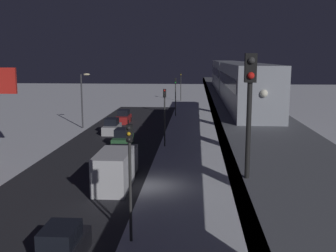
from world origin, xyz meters
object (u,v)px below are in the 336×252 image
object	(u,v)px
subway_train	(234,78)
traffic_light_near	(130,166)
traffic_light_distant	(181,82)
sedan_red	(124,118)
box_truck	(116,168)
traffic_light_mid	(165,109)
sedan_green	(123,139)
sedan_silver	(112,127)
sedan_black	(61,250)
rail_signal	(250,94)
traffic_light_far	(176,91)

from	to	relation	value
subway_train	traffic_light_near	world-z (taller)	subway_train
traffic_light_near	traffic_light_distant	size ratio (longest dim) A/B	1.00
subway_train	sedan_red	size ratio (longest dim) A/B	8.65
subway_train	box_truck	distance (m)	16.28
sedan_red	traffic_light_mid	size ratio (longest dim) A/B	0.67
subway_train	traffic_light_near	xyz separation A→B (m)	(7.23, 20.93, -3.55)
sedan_green	box_truck	bearing A→B (deg)	-81.70
sedan_silver	traffic_light_distant	bearing A→B (deg)	-100.63
sedan_black	traffic_light_mid	bearing A→B (deg)	83.75
rail_signal	sedan_red	size ratio (longest dim) A/B	0.94
sedan_red	box_truck	distance (m)	30.24
sedan_red	box_truck	bearing A→B (deg)	99.13
rail_signal	subway_train	bearing A→B (deg)	-94.27
box_truck	traffic_light_near	xyz separation A→B (m)	(-2.70, 9.72, 2.85)
traffic_light_far	traffic_light_distant	distance (m)	23.62
sedan_silver	traffic_light_mid	xyz separation A→B (m)	(-7.50, 7.30, 3.40)
sedan_silver	traffic_light_near	distance (m)	32.00
traffic_light_mid	traffic_light_distant	world-z (taller)	same
subway_train	traffic_light_distant	size ratio (longest dim) A/B	5.76
subway_train	sedan_silver	bearing A→B (deg)	-34.15
subway_train	traffic_light_far	bearing A→B (deg)	-74.64
sedan_red	traffic_light_near	bearing A→B (deg)	100.73
sedan_green	traffic_light_distant	size ratio (longest dim) A/B	0.69
sedan_red	rail_signal	bearing A→B (deg)	104.98
traffic_light_near	traffic_light_mid	bearing A→B (deg)	-90.00
subway_train	sedan_green	bearing A→B (deg)	-11.83
sedan_silver	traffic_light_far	world-z (taller)	traffic_light_far
traffic_light_near	sedan_silver	bearing A→B (deg)	-76.37
traffic_light_near	traffic_light_distant	distance (m)	70.87
sedan_red	sedan_green	size ratio (longest dim) A/B	0.97
traffic_light_far	sedan_silver	bearing A→B (deg)	65.33
traffic_light_mid	sedan_black	bearing A→B (deg)	83.75
sedan_green	traffic_light_far	bearing A→B (deg)	78.84
sedan_red	traffic_light_near	xyz separation A→B (m)	(-7.50, 39.58, 3.41)
rail_signal	sedan_black	world-z (taller)	rail_signal
sedan_red	sedan_black	bearing A→B (deg)	96.19
rail_signal	sedan_green	distance (m)	33.42
box_truck	traffic_light_near	world-z (taller)	traffic_light_near
sedan_black	box_truck	world-z (taller)	box_truck
sedan_black	sedan_red	bearing A→B (deg)	96.19
sedan_silver	traffic_light_far	size ratio (longest dim) A/B	0.68
rail_signal	traffic_light_far	xyz separation A→B (m)	(5.11, -54.78, -4.49)
subway_train	sedan_silver	distance (m)	19.11
traffic_light_mid	sedan_red	bearing A→B (deg)	-64.82
subway_train	traffic_light_mid	bearing A→B (deg)	-20.45
subway_train	traffic_light_mid	world-z (taller)	subway_train
box_truck	traffic_light_near	bearing A→B (deg)	105.52
traffic_light_mid	traffic_light_distant	distance (m)	47.25
rail_signal	sedan_silver	size ratio (longest dim) A/B	0.92
traffic_light_distant	box_truck	bearing A→B (deg)	87.47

